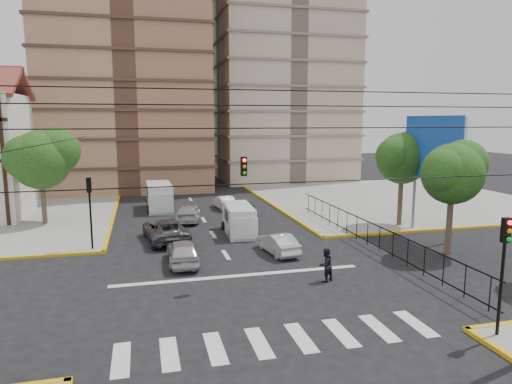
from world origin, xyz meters
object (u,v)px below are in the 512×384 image
object	(u,v)px
traffic_light_se	(504,257)
van_left_lane	(159,198)
traffic_light_nw	(90,201)
car_silver_front_left	(183,252)
pedestrian_crosswalk	(326,265)
car_white_front_right	(278,243)
van_right_lane	(240,221)

from	to	relation	value
traffic_light_se	van_left_lane	world-z (taller)	traffic_light_se
traffic_light_se	traffic_light_nw	size ratio (longest dim) A/B	1.00
traffic_light_se	car_silver_front_left	size ratio (longest dim) A/B	1.06
van_left_lane	pedestrian_crosswalk	size ratio (longest dim) A/B	3.11
traffic_light_se	van_left_lane	xyz separation A→B (m)	(-11.05, 27.60, -1.97)
traffic_light_se	car_white_front_right	xyz separation A→B (m)	(-4.70, 12.36, -2.49)
car_silver_front_left	pedestrian_crosswalk	size ratio (longest dim) A/B	2.44
traffic_light_se	pedestrian_crosswalk	distance (m)	8.41
traffic_light_se	pedestrian_crosswalk	world-z (taller)	traffic_light_se
car_white_front_right	pedestrian_crosswalk	bearing A→B (deg)	91.16
traffic_light_nw	car_silver_front_left	xyz separation A→B (m)	(5.17, -3.91, -2.41)
traffic_light_nw	car_white_front_right	bearing A→B (deg)	-16.55
car_white_front_right	pedestrian_crosswalk	xyz separation A→B (m)	(0.90, -5.21, 0.23)
car_silver_front_left	pedestrian_crosswalk	xyz separation A→B (m)	(6.63, -4.54, 0.14)
traffic_light_nw	pedestrian_crosswalk	bearing A→B (deg)	-35.59
traffic_light_se	van_left_lane	bearing A→B (deg)	111.82
traffic_light_nw	van_left_lane	bearing A→B (deg)	69.25
van_right_lane	car_white_front_right	size ratio (longest dim) A/B	1.22
traffic_light_se	car_white_front_right	distance (m)	13.46
van_left_lane	van_right_lane	bearing A→B (deg)	-64.76
traffic_light_nw	van_left_lane	distance (m)	12.99
traffic_light_nw	pedestrian_crosswalk	xyz separation A→B (m)	(11.80, -8.45, -2.26)
van_right_lane	car_white_front_right	distance (m)	5.20
car_silver_front_left	pedestrian_crosswalk	world-z (taller)	pedestrian_crosswalk
traffic_light_nw	van_right_lane	bearing A→B (deg)	10.51
traffic_light_nw	car_white_front_right	size ratio (longest dim) A/B	1.17
car_white_front_right	traffic_light_se	bearing A→B (deg)	102.13
traffic_light_se	van_right_lane	size ratio (longest dim) A/B	0.96
car_white_front_right	pedestrian_crosswalk	world-z (taller)	pedestrian_crosswalk
traffic_light_se	car_silver_front_left	xyz separation A→B (m)	(-10.43, 11.69, -2.41)
van_left_lane	car_silver_front_left	distance (m)	15.93
van_left_lane	car_white_front_right	xyz separation A→B (m)	(6.35, -15.24, -0.53)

